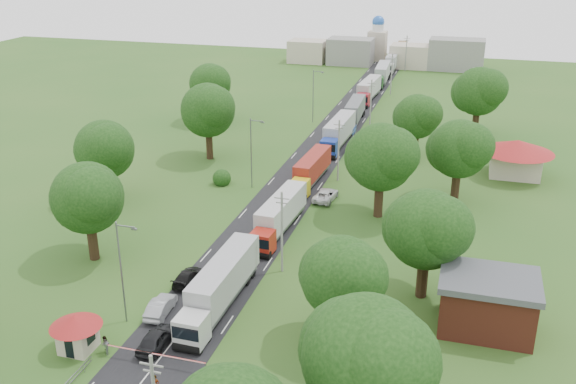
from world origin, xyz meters
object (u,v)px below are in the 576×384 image
at_px(car_lane_mid, 161,307).
at_px(truck_0, 220,285).
at_px(info_sign, 354,134).
at_px(boom_barrier, 140,352).
at_px(guard_booth, 76,328).
at_px(car_lane_front, 156,339).

bearing_deg(car_lane_mid, truck_0, -154.41).
bearing_deg(info_sign, boom_barrier, -96.24).
height_order(info_sign, car_lane_mid, info_sign).
xyz_separation_m(guard_booth, car_lane_front, (6.20, 2.21, -1.34)).
xyz_separation_m(boom_barrier, car_lane_front, (0.36, 2.21, -0.07)).
relative_size(guard_booth, car_lane_mid, 0.94).
distance_m(boom_barrier, truck_0, 10.44).
distance_m(boom_barrier, guard_booth, 5.98).
bearing_deg(guard_booth, boom_barrier, 0.01).
bearing_deg(boom_barrier, car_lane_front, 80.79).
distance_m(guard_booth, truck_0, 13.38).
bearing_deg(car_lane_mid, info_sign, -103.38).
bearing_deg(guard_booth, truck_0, 47.30).
bearing_deg(info_sign, guard_booth, -101.68).
bearing_deg(car_lane_front, guard_booth, 19.73).
xyz_separation_m(truck_0, car_lane_mid, (-4.87, -2.83, -1.50)).
bearing_deg(info_sign, car_lane_front, -96.12).
distance_m(boom_barrier, info_sign, 60.39).
bearing_deg(truck_0, car_lane_mid, -149.83).
bearing_deg(car_lane_front, truck_0, -110.51).
bearing_deg(boom_barrier, car_lane_mid, 103.21).
distance_m(info_sign, truck_0, 50.28).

